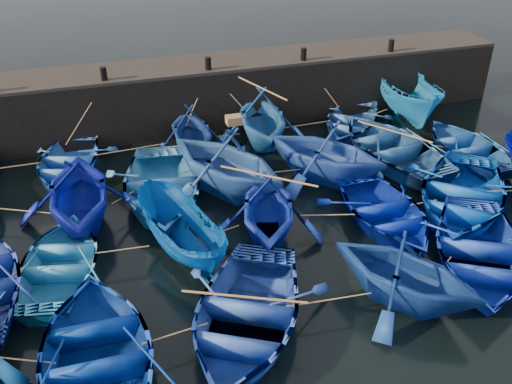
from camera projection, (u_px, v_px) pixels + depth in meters
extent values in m
plane|color=black|center=(289.00, 270.00, 15.95)|extent=(120.00, 120.00, 0.00)
cube|color=black|center=(205.00, 94.00, 23.87)|extent=(26.00, 2.50, 2.50)
cube|color=black|center=(204.00, 64.00, 23.19)|extent=(26.00, 2.50, 0.12)
cylinder|color=black|center=(104.00, 74.00, 21.29)|extent=(0.24, 0.24, 0.50)
cylinder|color=black|center=(208.00, 63.00, 22.29)|extent=(0.24, 0.24, 0.50)
cylinder|color=black|center=(304.00, 54.00, 23.29)|extent=(0.24, 0.24, 0.50)
cylinder|color=black|center=(391.00, 45.00, 24.30)|extent=(0.24, 0.24, 0.50)
imported|color=blue|center=(67.00, 162.00, 20.47)|extent=(4.18, 5.05, 0.91)
imported|color=navy|center=(191.00, 130.00, 21.54)|extent=(3.23, 3.72, 1.91)
imported|color=#1C59A1|center=(262.00, 117.00, 22.13)|extent=(4.42, 4.92, 2.29)
imported|color=navy|center=(350.00, 120.00, 23.54)|extent=(5.14, 5.33, 0.90)
imported|color=blue|center=(408.00, 96.00, 24.27)|extent=(2.90, 5.55, 2.04)
imported|color=#051187|center=(79.00, 191.00, 17.32)|extent=(4.08, 4.68, 2.38)
imported|color=#2A6DB6|center=(161.00, 187.00, 18.73)|extent=(4.52, 5.88, 1.13)
imported|color=#1F4B8D|center=(226.00, 160.00, 18.86)|extent=(6.09, 6.29, 2.53)
imported|color=navy|center=(325.00, 150.00, 19.68)|extent=(5.81, 5.84, 2.33)
imported|color=navy|center=(392.00, 146.00, 21.27)|extent=(4.75, 6.04, 1.14)
imported|color=#174C91|center=(468.00, 146.00, 21.51)|extent=(3.34, 4.56, 0.92)
imported|color=#277DD4|center=(61.00, 262.00, 15.53)|extent=(3.96, 4.93, 0.91)
imported|color=#003E87|center=(180.00, 233.00, 16.09)|extent=(2.68, 4.43, 1.61)
imported|color=#0E27A2|center=(268.00, 207.00, 16.85)|extent=(4.35, 4.71, 2.05)
imported|color=#021991|center=(385.00, 212.00, 17.63)|extent=(3.35, 4.65, 0.96)
imported|color=#023A9C|center=(461.00, 195.00, 18.28)|extent=(6.70, 6.88, 1.17)
imported|color=navy|center=(98.00, 354.00, 12.60)|extent=(3.90, 5.42, 1.12)
imported|color=navy|center=(244.00, 315.00, 13.64)|extent=(5.91, 6.51, 1.11)
imported|color=navy|center=(406.00, 271.00, 14.28)|extent=(5.16, 5.26, 2.10)
imported|color=#0F2FB8|center=(479.00, 251.00, 15.80)|extent=(5.85, 6.43, 1.09)
cube|color=brown|center=(234.00, 120.00, 18.20)|extent=(0.49, 0.38, 0.27)
cylinder|color=tan|center=(15.00, 166.00, 19.97)|extent=(1.70, 0.05, 0.04)
cylinder|color=tan|center=(131.00, 149.00, 21.08)|extent=(2.81, 0.26, 0.04)
cylinder|color=tan|center=(227.00, 135.00, 22.09)|extent=(1.00, 0.05, 0.04)
cylinder|color=tan|center=(307.00, 124.00, 22.96)|extent=(2.09, 0.13, 0.04)
cylinder|color=tan|center=(379.00, 112.00, 24.00)|extent=(1.01, 0.43, 0.04)
cylinder|color=tan|center=(22.00, 210.00, 17.55)|extent=(1.78, 0.89, 0.04)
cylinder|color=tan|center=(123.00, 198.00, 18.19)|extent=(0.76, 0.58, 0.04)
cylinder|color=tan|center=(194.00, 183.00, 18.98)|extent=(0.42, 0.11, 0.04)
cylinder|color=tan|center=(276.00, 172.00, 19.62)|extent=(1.71, 0.16, 0.04)
cylinder|color=tan|center=(359.00, 156.00, 20.64)|extent=(1.23, 0.67, 0.04)
cylinder|color=tan|center=(430.00, 145.00, 21.37)|extent=(1.07, 0.68, 0.04)
cylinder|color=tan|center=(18.00, 271.00, 15.06)|extent=(0.39, 0.41, 0.04)
cylinder|color=tan|center=(122.00, 250.00, 15.86)|extent=(1.49, 0.14, 0.04)
cylinder|color=tan|center=(225.00, 230.00, 16.66)|extent=(0.89, 0.27, 0.04)
cylinder|color=tan|center=(327.00, 215.00, 17.34)|extent=(1.86, 0.54, 0.04)
cylinder|color=tan|center=(424.00, 203.00, 17.95)|extent=(0.93, 0.06, 0.04)
cylinder|color=tan|center=(503.00, 191.00, 18.55)|extent=(1.18, 0.33, 0.04)
cylinder|color=tan|center=(20.00, 360.00, 12.47)|extent=(1.50, 0.71, 0.04)
cylinder|color=tan|center=(174.00, 334.00, 13.12)|extent=(1.64, 0.25, 0.04)
cylinder|color=tan|center=(326.00, 300.00, 14.09)|extent=(2.37, 0.21, 0.04)
cylinder|color=tan|center=(443.00, 268.00, 15.17)|extent=(0.99, 0.72, 0.04)
cylinder|color=tan|center=(85.00, 113.00, 21.37)|extent=(1.81, 0.75, 2.09)
cylinder|color=tan|center=(197.00, 99.00, 22.54)|extent=(1.20, 0.53, 2.09)
cylinder|color=tan|center=(231.00, 95.00, 22.88)|extent=(1.68, 0.55, 2.09)
cylinder|color=tan|center=(322.00, 84.00, 23.91)|extent=(1.56, 0.45, 2.09)
cylinder|color=tan|center=(392.00, 75.00, 24.92)|extent=(0.36, 0.05, 2.08)
cylinder|color=#99724C|center=(262.00, 88.00, 21.51)|extent=(1.08, 2.84, 0.06)
cylinder|color=#99724C|center=(394.00, 131.00, 20.95)|extent=(1.77, 2.49, 0.06)
cylinder|color=#99724C|center=(268.00, 176.00, 16.30)|extent=(2.34, 1.97, 0.06)
cylinder|color=#99724C|center=(244.00, 297.00, 13.34)|extent=(2.74, 1.32, 0.06)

